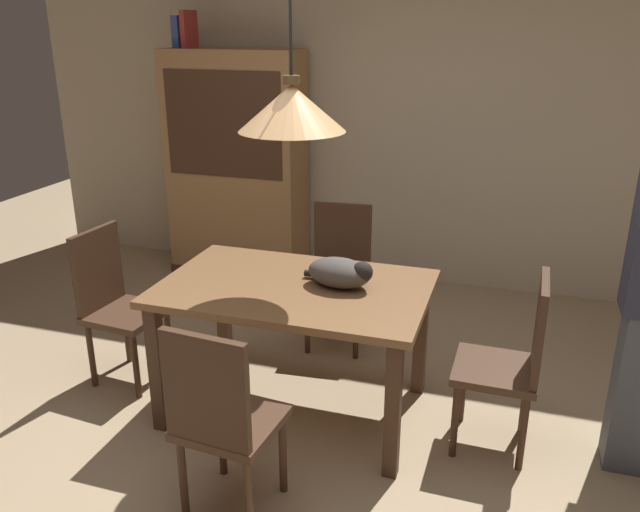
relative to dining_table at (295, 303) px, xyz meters
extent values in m
plane|color=tan|center=(0.13, -0.48, -0.65)|extent=(10.00, 10.00, 0.00)
cube|color=beige|center=(0.13, 2.17, 0.80)|extent=(6.40, 0.10, 2.90)
cube|color=brown|center=(0.00, 0.00, 0.08)|extent=(1.40, 0.90, 0.04)
cube|color=#472D1E|center=(-0.62, -0.39, -0.29)|extent=(0.07, 0.07, 0.71)
cube|color=#472D1E|center=(0.62, -0.39, -0.29)|extent=(0.07, 0.07, 0.71)
cube|color=#472D1E|center=(-0.62, 0.39, -0.29)|extent=(0.07, 0.07, 0.71)
cube|color=#472D1E|center=(0.62, 0.39, -0.29)|extent=(0.07, 0.07, 0.71)
cube|color=#472D1E|center=(-1.05, 0.00, -0.22)|extent=(0.43, 0.43, 0.04)
cube|color=#40291B|center=(-1.23, 0.02, 0.04)|extent=(0.07, 0.38, 0.48)
cylinder|color=#472D1E|center=(-0.90, -0.17, -0.44)|extent=(0.04, 0.04, 0.41)
cylinder|color=#472D1E|center=(-0.88, 0.15, -0.44)|extent=(0.04, 0.04, 0.41)
cylinder|color=#472D1E|center=(-1.22, -0.15, -0.44)|extent=(0.04, 0.04, 0.41)
cylinder|color=#472D1E|center=(-1.20, 0.17, -0.44)|extent=(0.04, 0.04, 0.41)
cube|color=#472D1E|center=(0.00, -0.80, -0.22)|extent=(0.43, 0.43, 0.04)
cube|color=#40291B|center=(-0.02, -0.98, 0.04)|extent=(0.38, 0.07, 0.48)
cylinder|color=#472D1E|center=(0.17, -0.65, -0.44)|extent=(0.04, 0.04, 0.41)
cylinder|color=#472D1E|center=(-0.15, -0.63, -0.44)|extent=(0.04, 0.04, 0.41)
cylinder|color=#472D1E|center=(0.15, -0.97, -0.44)|extent=(0.04, 0.04, 0.41)
cylinder|color=#472D1E|center=(-0.17, -0.95, -0.44)|extent=(0.04, 0.04, 0.41)
cube|color=#472D1E|center=(0.00, 0.80, -0.22)|extent=(0.43, 0.43, 0.04)
cube|color=#40291B|center=(-0.02, 0.98, 0.04)|extent=(0.38, 0.07, 0.48)
cylinder|color=#472D1E|center=(-0.15, 0.63, -0.44)|extent=(0.04, 0.04, 0.41)
cylinder|color=#472D1E|center=(0.17, 0.65, -0.44)|extent=(0.04, 0.04, 0.41)
cylinder|color=#472D1E|center=(-0.17, 0.95, -0.44)|extent=(0.04, 0.04, 0.41)
cylinder|color=#472D1E|center=(0.15, 0.97, -0.44)|extent=(0.04, 0.04, 0.41)
cube|color=#472D1E|center=(1.05, 0.00, -0.22)|extent=(0.41, 0.41, 0.04)
cube|color=#40291B|center=(1.23, 0.00, 0.04)|extent=(0.04, 0.38, 0.48)
cylinder|color=#472D1E|center=(0.89, 0.16, -0.44)|extent=(0.04, 0.04, 0.41)
cylinder|color=#472D1E|center=(0.89, -0.16, -0.44)|extent=(0.04, 0.04, 0.41)
cylinder|color=#472D1E|center=(1.21, 0.16, -0.44)|extent=(0.04, 0.04, 0.41)
cylinder|color=#472D1E|center=(1.21, -0.16, -0.44)|extent=(0.04, 0.04, 0.41)
ellipsoid|color=#4C4742|center=(0.23, 0.06, 0.18)|extent=(0.37, 0.27, 0.15)
sphere|color=black|center=(0.35, 0.04, 0.20)|extent=(0.11, 0.11, 0.11)
cylinder|color=black|center=(0.11, 0.12, 0.13)|extent=(0.18, 0.04, 0.04)
cone|color=#E0A86B|center=(0.00, 0.00, 1.01)|extent=(0.52, 0.52, 0.22)
cylinder|color=#513D23|center=(0.00, 0.00, 1.14)|extent=(0.08, 0.08, 0.04)
cube|color=#A87A4C|center=(-1.17, 1.84, 0.28)|extent=(1.10, 0.44, 1.85)
cube|color=#472D1E|center=(-1.17, 1.62, 0.65)|extent=(0.97, 0.01, 0.81)
cube|color=#472D1E|center=(-1.17, 1.84, -0.61)|extent=(1.12, 0.45, 0.08)
cube|color=#384C93|center=(-1.59, 1.84, 1.32)|extent=(0.06, 0.24, 0.24)
cube|color=#B73833|center=(-1.52, 1.84, 1.34)|extent=(0.04, 0.22, 0.28)
camera|label=1|loc=(1.07, -2.90, 1.40)|focal=35.96mm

